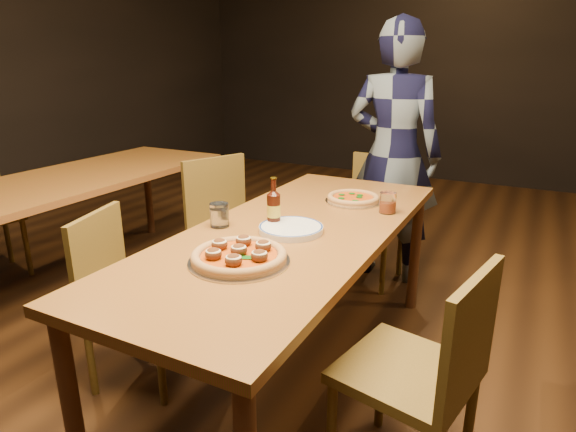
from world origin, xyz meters
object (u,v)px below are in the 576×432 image
at_px(table_main, 293,243).
at_px(chair_main_sw, 234,231).
at_px(pizza_meatball, 239,255).
at_px(beer_bottle, 274,209).
at_px(chair_main_nw, 139,296).
at_px(water_glass, 219,215).
at_px(pizza_margherita, 353,198).
at_px(chair_end, 369,218).
at_px(table_left, 81,185).
at_px(plate_stack, 291,229).
at_px(diner, 393,155).
at_px(amber_glass, 388,203).
at_px(chair_main_e, 406,370).

xyz_separation_m(table_main, chair_main_sw, (-0.66, 0.52, -0.21)).
distance_m(pizza_meatball, beer_bottle, 0.42).
height_order(table_main, chair_main_sw, chair_main_sw).
height_order(chair_main_sw, pizza_meatball, chair_main_sw).
bearing_deg(beer_bottle, chair_main_nw, -148.74).
height_order(pizza_meatball, water_glass, water_glass).
bearing_deg(pizza_margherita, chair_main_nw, -129.68).
height_order(chair_end, pizza_margherita, chair_end).
bearing_deg(table_left, chair_main_sw, 11.84).
bearing_deg(plate_stack, chair_end, 92.33).
distance_m(pizza_meatball, pizza_margherita, 0.94).
bearing_deg(diner, plate_stack, 87.87).
xyz_separation_m(chair_main_nw, plate_stack, (0.63, 0.29, 0.34)).
relative_size(chair_main_nw, beer_bottle, 3.94).
bearing_deg(diner, pizza_meatball, 87.69).
distance_m(chair_main_nw, pizza_margherita, 1.16).
bearing_deg(table_left, diner, 30.58).
relative_size(chair_main_nw, chair_main_sw, 0.91).
distance_m(table_left, chair_end, 1.91).
bearing_deg(plate_stack, amber_glass, 57.95).
bearing_deg(beer_bottle, pizza_margherita, 71.53).
xyz_separation_m(table_left, chair_main_e, (2.31, -0.65, -0.23)).
bearing_deg(table_main, pizza_margherita, 80.41).
height_order(chair_end, water_glass, chair_end).
height_order(table_main, plate_stack, plate_stack).
height_order(beer_bottle, diner, diner).
bearing_deg(plate_stack, chair_main_nw, -155.49).
bearing_deg(water_glass, chair_main_e, -13.66).
relative_size(chair_main_sw, plate_stack, 3.37).
distance_m(table_left, chair_main_e, 2.41).
height_order(table_left, pizza_meatball, pizza_meatball).
relative_size(water_glass, diner, 0.06).
relative_size(chair_main_nw, water_glass, 8.09).
bearing_deg(amber_glass, chair_end, 113.09).
xyz_separation_m(pizza_margherita, water_glass, (-0.39, -0.64, 0.03)).
distance_m(chair_main_e, plate_stack, 0.74).
bearing_deg(water_glass, chair_main_sw, 119.49).
distance_m(pizza_margherita, diner, 0.83).
height_order(table_main, pizza_meatball, pizza_meatball).
height_order(table_left, chair_main_sw, chair_main_sw).
height_order(chair_main_sw, plate_stack, chair_main_sw).
distance_m(table_left, pizza_meatball, 1.84).
distance_m(chair_main_nw, pizza_meatball, 0.71).
distance_m(table_main, pizza_meatball, 0.43).
bearing_deg(beer_bottle, chair_main_sw, 137.27).
bearing_deg(pizza_margherita, diner, 91.71).
relative_size(table_left, chair_main_sw, 2.16).
xyz_separation_m(pizza_meatball, pizza_margherita, (0.09, 0.94, -0.01)).
bearing_deg(diner, chair_main_sw, 48.50).
distance_m(plate_stack, amber_glass, 0.54).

